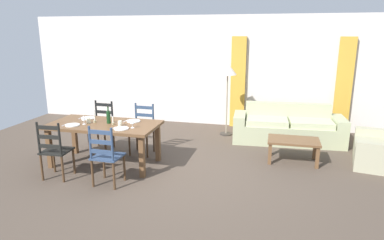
{
  "coord_description": "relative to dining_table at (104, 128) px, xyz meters",
  "views": [
    {
      "loc": [
        1.58,
        -5.1,
        2.28
      ],
      "look_at": [
        0.15,
        0.66,
        0.75
      ],
      "focal_mm": 31.76,
      "sensor_mm": 36.0,
      "label": 1
    }
  ],
  "objects": [
    {
      "name": "dinner_plate_near_left",
      "position": [
        -0.45,
        -0.25,
        0.1
      ],
      "size": [
        0.24,
        0.24,
        0.02
      ],
      "primitive_type": "cylinder",
      "color": "white",
      "rests_on": "dining_table"
    },
    {
      "name": "dinner_plate_far_left",
      "position": [
        -0.45,
        0.25,
        0.1
      ],
      "size": [
        0.24,
        0.24,
        0.02
      ],
      "primitive_type": "cylinder",
      "color": "white",
      "rests_on": "dining_table"
    },
    {
      "name": "dining_chair_far_right",
      "position": [
        0.42,
        0.71,
        -0.19
      ],
      "size": [
        0.43,
        0.41,
        0.96
      ],
      "color": "navy",
      "rests_on": "ground_plane"
    },
    {
      "name": "wall_far",
      "position": [
        1.28,
        3.24,
        0.69
      ],
      "size": [
        9.6,
        0.16,
        2.7
      ],
      "primitive_type": "cube",
      "color": "silver",
      "rests_on": "ground_plane"
    },
    {
      "name": "candle_tall",
      "position": [
        -0.18,
        0.02,
        0.15
      ],
      "size": [
        0.05,
        0.05,
        0.23
      ],
      "color": "#998C66",
      "rests_on": "dining_table"
    },
    {
      "name": "candle_short",
      "position": [
        0.2,
        -0.04,
        0.13
      ],
      "size": [
        0.05,
        0.05,
        0.15
      ],
      "color": "#998C66",
      "rests_on": "dining_table"
    },
    {
      "name": "dining_chair_near_left",
      "position": [
        -0.47,
        -0.75,
        -0.19
      ],
      "size": [
        0.45,
        0.43,
        0.96
      ],
      "color": "black",
      "rests_on": "ground_plane"
    },
    {
      "name": "dinner_plate_far_right",
      "position": [
        0.45,
        0.25,
        0.1
      ],
      "size": [
        0.24,
        0.24,
        0.02
      ],
      "primitive_type": "cylinder",
      "color": "white",
      "rests_on": "dining_table"
    },
    {
      "name": "armchair_upholstered",
      "position": [
        4.79,
        1.16,
        -0.41
      ],
      "size": [
        1.0,
        1.29,
        0.72
      ],
      "color": "#A5A183",
      "rests_on": "ground_plane"
    },
    {
      "name": "fork_near_left",
      "position": [
        -0.6,
        -0.25,
        0.09
      ],
      "size": [
        0.02,
        0.17,
        0.01
      ],
      "primitive_type": "cube",
      "rotation": [
        0.0,
        0.0,
        0.02
      ],
      "color": "silver",
      "rests_on": "dining_table"
    },
    {
      "name": "dining_chair_near_right",
      "position": [
        0.44,
        -0.78,
        -0.19
      ],
      "size": [
        0.43,
        0.41,
        0.96
      ],
      "color": "navy",
      "rests_on": "ground_plane"
    },
    {
      "name": "fork_far_right",
      "position": [
        0.3,
        0.25,
        0.09
      ],
      "size": [
        0.03,
        0.17,
        0.01
      ],
      "primitive_type": "cube",
      "rotation": [
        0.0,
        0.0,
        -0.06
      ],
      "color": "silver",
      "rests_on": "dining_table"
    },
    {
      "name": "ground_plane",
      "position": [
        1.28,
        -0.06,
        -0.67
      ],
      "size": [
        9.6,
        9.6,
        0.02
      ],
      "primitive_type": "cube",
      "color": "#4C3F34"
    },
    {
      "name": "couch",
      "position": [
        3.16,
        2.14,
        -0.37
      ],
      "size": [
        2.33,
        0.95,
        0.8
      ],
      "color": "#A8AD85",
      "rests_on": "ground_plane"
    },
    {
      "name": "wine_glass_near_left",
      "position": [
        -0.3,
        -0.13,
        0.2
      ],
      "size": [
        0.06,
        0.06,
        0.16
      ],
      "color": "white",
      "rests_on": "dining_table"
    },
    {
      "name": "dinner_plate_near_right",
      "position": [
        0.45,
        -0.25,
        0.1
      ],
      "size": [
        0.24,
        0.24,
        0.02
      ],
      "primitive_type": "cylinder",
      "color": "white",
      "rests_on": "dining_table"
    },
    {
      "name": "fork_far_left",
      "position": [
        -0.6,
        0.25,
        0.09
      ],
      "size": [
        0.03,
        0.17,
        0.01
      ],
      "primitive_type": "cube",
      "rotation": [
        0.0,
        0.0,
        0.07
      ],
      "color": "silver",
      "rests_on": "dining_table"
    },
    {
      "name": "coffee_cup_primary",
      "position": [
        0.35,
        -0.08,
        0.13
      ],
      "size": [
        0.07,
        0.07,
        0.09
      ],
      "primitive_type": "cylinder",
      "color": "beige",
      "rests_on": "dining_table"
    },
    {
      "name": "fork_near_right",
      "position": [
        0.3,
        -0.25,
        0.09
      ],
      "size": [
        0.03,
        0.17,
        0.01
      ],
      "primitive_type": "cube",
      "rotation": [
        0.0,
        0.0,
        -0.07
      ],
      "color": "silver",
      "rests_on": "dining_table"
    },
    {
      "name": "wine_glass_near_right",
      "position": [
        0.6,
        -0.14,
        0.2
      ],
      "size": [
        0.06,
        0.06,
        0.16
      ],
      "color": "white",
      "rests_on": "dining_table"
    },
    {
      "name": "dining_chair_far_left",
      "position": [
        -0.46,
        0.76,
        -0.19
      ],
      "size": [
        0.43,
        0.41,
        0.96
      ],
      "color": "black",
      "rests_on": "ground_plane"
    },
    {
      "name": "dining_table",
      "position": [
        0.0,
        0.0,
        0.0
      ],
      "size": [
        1.9,
        0.96,
        0.75
      ],
      "color": "brown",
      "rests_on": "ground_plane"
    },
    {
      "name": "curtain_panel_right",
      "position": [
        4.37,
        3.1,
        0.44
      ],
      "size": [
        0.35,
        0.08,
        2.2
      ],
      "primitive_type": "cube",
      "color": "gold",
      "rests_on": "ground_plane"
    },
    {
      "name": "coffee_table",
      "position": [
        3.24,
        0.93,
        -0.31
      ],
      "size": [
        0.9,
        0.56,
        0.42
      ],
      "color": "brown",
      "rests_on": "ground_plane"
    },
    {
      "name": "coffee_cup_secondary",
      "position": [
        -0.27,
        -0.03,
        0.13
      ],
      "size": [
        0.07,
        0.07,
        0.09
      ],
      "primitive_type": "cylinder",
      "color": "beige",
      "rests_on": "dining_table"
    },
    {
      "name": "wine_bottle",
      "position": [
        0.08,
        0.03,
        0.2
      ],
      "size": [
        0.07,
        0.07,
        0.32
      ],
      "color": "#143819",
      "rests_on": "dining_table"
    },
    {
      "name": "curtain_panel_left",
      "position": [
        1.97,
        3.1,
        0.44
      ],
      "size": [
        0.35,
        0.08,
        2.2
      ],
      "primitive_type": "cube",
      "color": "gold",
      "rests_on": "ground_plane"
    },
    {
      "name": "standing_lamp",
      "position": [
        1.82,
        2.33,
        0.75
      ],
      "size": [
        0.4,
        0.4,
        1.64
      ],
      "color": "#332D28",
      "rests_on": "ground_plane"
    }
  ]
}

